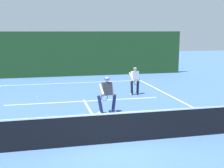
# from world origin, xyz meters

# --- Properties ---
(ground_plane) EXTENTS (80.00, 80.00, 0.00)m
(ground_plane) POSITION_xyz_m (0.00, 0.00, 0.00)
(ground_plane) COLOR #4166A7
(court_line_baseline_far) EXTENTS (9.87, 0.10, 0.01)m
(court_line_baseline_far) POSITION_xyz_m (0.00, 11.72, 0.00)
(court_line_baseline_far) COLOR white
(court_line_baseline_far) RESTS_ON ground_plane
(court_line_service) EXTENTS (8.05, 0.10, 0.01)m
(court_line_service) POSITION_xyz_m (0.00, 6.08, 0.00)
(court_line_service) COLOR white
(court_line_service) RESTS_ON ground_plane
(court_line_centre) EXTENTS (0.10, 6.40, 0.01)m
(court_line_centre) POSITION_xyz_m (0.00, 3.20, 0.00)
(court_line_centre) COLOR white
(court_line_centre) RESTS_ON ground_plane
(tennis_net) EXTENTS (10.82, 0.09, 1.12)m
(tennis_net) POSITION_xyz_m (0.00, 0.00, 0.53)
(tennis_net) COLOR #1E4723
(tennis_net) RESTS_ON ground_plane
(player_near) EXTENTS (0.91, 0.91, 1.65)m
(player_near) POSITION_xyz_m (0.68, 3.58, 0.91)
(player_near) COLOR #1E234C
(player_near) RESTS_ON ground_plane
(player_far) EXTENTS (0.66, 0.89, 1.60)m
(player_far) POSITION_xyz_m (3.06, 7.03, 0.88)
(player_far) COLOR black
(player_far) RESTS_ON ground_plane
(tennis_ball) EXTENTS (0.07, 0.07, 0.07)m
(tennis_ball) POSITION_xyz_m (-2.40, 7.56, 0.03)
(tennis_ball) COLOR #D1E033
(tennis_ball) RESTS_ON ground_plane
(back_fence_windscreen) EXTENTS (19.05, 0.12, 3.59)m
(back_fence_windscreen) POSITION_xyz_m (0.00, 14.92, 1.79)
(back_fence_windscreen) COLOR #1D411D
(back_fence_windscreen) RESTS_ON ground_plane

